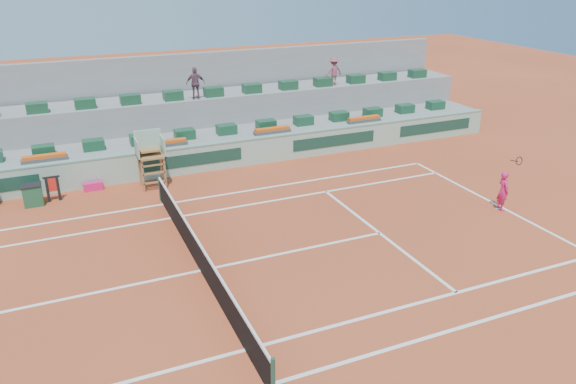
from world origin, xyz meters
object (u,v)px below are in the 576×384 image
drink_cooler_a (33,195)px  player_bag (93,186)px  umpire_chair (150,152)px  tennis_player (503,190)px

drink_cooler_a → player_bag: bearing=16.6°
umpire_chair → tennis_player: umpire_chair is taller
drink_cooler_a → umpire_chair: bearing=0.8°
player_bag → tennis_player: size_ratio=0.34×
player_bag → tennis_player: tennis_player is taller
player_bag → tennis_player: bearing=-30.2°
player_bag → drink_cooler_a: (-2.27, -0.68, 0.25)m
umpire_chair → drink_cooler_a: 4.74m
player_bag → umpire_chair: 2.78m
player_bag → drink_cooler_a: size_ratio=0.92×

